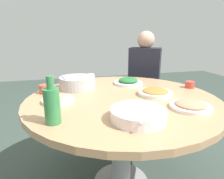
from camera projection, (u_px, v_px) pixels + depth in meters
name	position (u px, v px, depth m)	size (l,w,h in m)	color
round_dining_table	(122.00, 113.00, 1.39)	(1.32, 1.32, 0.73)	#99999E
rice_bowl	(77.00, 82.00, 1.55)	(0.28, 0.28, 0.10)	#B2B5BA
soup_bowl	(138.00, 115.00, 0.98)	(0.30, 0.29, 0.06)	white
dish_tofu_braise	(155.00, 92.00, 1.39)	(0.24, 0.24, 0.05)	white
dish_greens	(128.00, 81.00, 1.69)	(0.25, 0.25, 0.06)	silver
dish_noodles	(58.00, 100.00, 1.24)	(0.20, 0.20, 0.04)	#EEDEC6
dish_shrimp	(191.00, 105.00, 1.14)	(0.24, 0.24, 0.04)	white
green_bottle	(52.00, 105.00, 0.93)	(0.08, 0.08, 0.24)	#327E45
tea_cup_near	(90.00, 78.00, 1.78)	(0.07, 0.07, 0.07)	white
tea_cup_far	(45.00, 89.00, 1.42)	(0.08, 0.08, 0.07)	#C74F3C
tea_cup_side	(190.00, 85.00, 1.57)	(0.07, 0.07, 0.05)	#C24238
stool_for_diner_left	(142.00, 114.00, 2.37)	(0.32, 0.32, 0.42)	brown
diner_left	(145.00, 71.00, 2.23)	(0.46, 0.45, 0.76)	#2D333D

